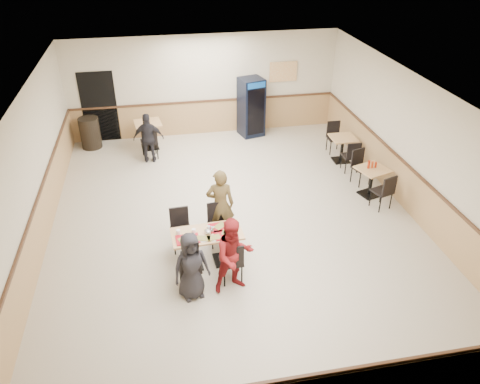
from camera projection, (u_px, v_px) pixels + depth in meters
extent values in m
plane|color=beige|center=(234.00, 221.00, 10.44)|extent=(10.00, 10.00, 0.00)
plane|color=silver|center=(233.00, 91.00, 8.90)|extent=(10.00, 10.00, 0.00)
plane|color=beige|center=(204.00, 86.00, 13.89)|extent=(8.00, 0.00, 8.00)
plane|color=beige|center=(309.00, 353.00, 5.46)|extent=(8.00, 0.00, 8.00)
plane|color=beige|center=(30.00, 179.00, 9.03)|extent=(0.00, 10.00, 10.00)
plane|color=beige|center=(412.00, 146.00, 10.31)|extent=(0.00, 10.00, 10.00)
cube|color=tan|center=(206.00, 117.00, 14.39)|extent=(7.98, 0.03, 1.00)
cube|color=tan|center=(403.00, 185.00, 10.83)|extent=(0.03, 9.98, 1.00)
cube|color=#472B19|center=(205.00, 101.00, 14.11)|extent=(7.98, 0.04, 0.06)
cube|color=black|center=(99.00, 107.00, 13.61)|extent=(1.00, 0.02, 2.10)
cube|color=orange|center=(283.00, 72.00, 14.09)|extent=(0.85, 0.02, 0.60)
cube|color=black|center=(191.00, 265.00, 9.12)|extent=(0.45, 0.45, 0.04)
cylinder|color=black|center=(190.00, 251.00, 8.94)|extent=(0.09, 0.09, 0.65)
cube|color=tan|center=(189.00, 236.00, 8.77)|extent=(0.71, 0.71, 0.04)
cube|color=black|center=(225.00, 259.00, 9.25)|extent=(0.45, 0.45, 0.04)
cylinder|color=black|center=(225.00, 245.00, 9.08)|extent=(0.09, 0.09, 0.65)
cube|color=tan|center=(224.00, 231.00, 8.91)|extent=(0.71, 0.71, 0.04)
imported|color=black|center=(191.00, 266.00, 8.09)|extent=(0.73, 0.57, 1.32)
imported|color=maroon|center=(234.00, 256.00, 8.20)|extent=(0.82, 0.69, 1.49)
imported|color=brown|center=(220.00, 205.00, 9.56)|extent=(0.62, 0.44, 1.58)
imported|color=black|center=(149.00, 138.00, 12.60)|extent=(0.84, 0.40, 1.39)
cube|color=#B10B17|center=(220.00, 227.00, 8.98)|extent=(0.45, 0.34, 0.02)
cube|color=#B10B17|center=(188.00, 239.00, 8.65)|extent=(0.45, 0.34, 0.02)
cube|color=#B10B17|center=(226.00, 234.00, 8.77)|extent=(0.45, 0.34, 0.02)
cylinder|color=silver|center=(220.00, 227.00, 9.00)|extent=(0.22, 0.22, 0.01)
cube|color=#B79747|center=(220.00, 226.00, 9.00)|extent=(0.30, 0.28, 0.02)
cylinder|color=silver|center=(214.00, 238.00, 8.69)|extent=(0.22, 0.22, 0.01)
cube|color=#B79747|center=(214.00, 237.00, 8.68)|extent=(0.27, 0.20, 0.02)
cylinder|color=silver|center=(230.00, 233.00, 8.83)|extent=(0.22, 0.22, 0.01)
cube|color=#B79747|center=(230.00, 232.00, 8.83)|extent=(0.29, 0.24, 0.02)
cylinder|color=silver|center=(203.00, 239.00, 8.66)|extent=(0.22, 0.22, 0.01)
cube|color=#B79747|center=(203.00, 238.00, 8.66)|extent=(0.28, 0.21, 0.02)
cylinder|color=silver|center=(185.00, 240.00, 8.64)|extent=(0.22, 0.22, 0.01)
cube|color=#B79747|center=(185.00, 239.00, 8.63)|extent=(0.29, 0.25, 0.02)
cylinder|color=silver|center=(229.00, 234.00, 8.81)|extent=(0.22, 0.22, 0.01)
cube|color=#B79747|center=(229.00, 233.00, 8.80)|extent=(0.29, 0.24, 0.02)
cylinder|color=white|center=(194.00, 231.00, 8.79)|extent=(0.08, 0.08, 0.10)
cylinder|color=white|center=(183.00, 242.00, 8.50)|extent=(0.08, 0.08, 0.10)
cylinder|color=white|center=(194.00, 242.00, 8.52)|extent=(0.08, 0.08, 0.10)
cylinder|color=white|center=(178.00, 232.00, 8.77)|extent=(0.08, 0.08, 0.10)
cylinder|color=white|center=(183.00, 243.00, 8.49)|extent=(0.08, 0.08, 0.10)
cylinder|color=#AEB5C2|center=(213.00, 230.00, 8.82)|extent=(0.07, 0.07, 0.12)
cylinder|color=#AEB5C2|center=(209.00, 229.00, 8.85)|extent=(0.07, 0.07, 0.12)
ellipsoid|color=white|center=(208.00, 231.00, 8.79)|extent=(0.14, 0.14, 0.10)
cube|color=black|center=(369.00, 194.00, 11.41)|extent=(0.54, 0.54, 0.04)
cylinder|color=black|center=(371.00, 182.00, 11.23)|extent=(0.09, 0.09, 0.65)
cube|color=tan|center=(373.00, 169.00, 11.06)|extent=(0.84, 0.84, 0.04)
cube|color=black|center=(341.00, 160.00, 12.96)|extent=(0.43, 0.43, 0.04)
cylinder|color=black|center=(342.00, 149.00, 12.79)|extent=(0.09, 0.09, 0.64)
cube|color=tan|center=(343.00, 138.00, 12.62)|extent=(0.67, 0.67, 0.04)
cylinder|color=#AF280C|center=(369.00, 164.00, 11.02)|extent=(0.06, 0.06, 0.20)
cylinder|color=#C14519|center=(372.00, 165.00, 11.04)|extent=(0.06, 0.06, 0.17)
cylinder|color=#AF280C|center=(376.00, 165.00, 11.07)|extent=(0.05, 0.05, 0.14)
cube|color=black|center=(150.00, 147.00, 13.69)|extent=(0.53, 0.53, 0.04)
cylinder|color=black|center=(149.00, 135.00, 13.50)|extent=(0.09, 0.09, 0.71)
cube|color=tan|center=(148.00, 123.00, 13.31)|extent=(0.82, 0.82, 0.04)
cube|color=black|center=(251.00, 107.00, 14.08)|extent=(0.81, 0.79, 1.77)
cube|color=black|center=(256.00, 112.00, 13.85)|extent=(0.53, 0.15, 1.39)
cube|color=#0D4597|center=(257.00, 85.00, 13.42)|extent=(0.55, 0.15, 0.17)
cylinder|color=black|center=(90.00, 133.00, 13.50)|extent=(0.57, 0.57, 0.90)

